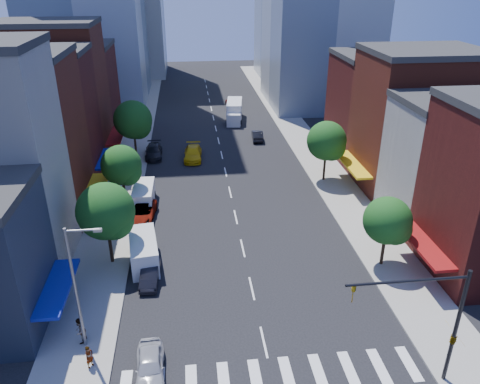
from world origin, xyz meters
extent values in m
plane|color=black|center=(0.00, 0.00, 0.00)|extent=(220.00, 220.00, 0.00)
cube|color=gray|center=(-12.50, 40.00, 0.07)|extent=(5.00, 120.00, 0.15)
cube|color=gray|center=(12.50, 40.00, 0.07)|extent=(5.00, 120.00, 0.15)
cube|color=silver|center=(0.00, -3.00, 0.01)|extent=(19.00, 3.00, 0.01)
cube|color=#572014|center=(-21.00, 20.50, 8.00)|extent=(12.00, 9.00, 16.00)
cube|color=#4A1512|center=(-21.00, 29.00, 7.50)|extent=(12.00, 8.00, 15.00)
cube|color=#572014|center=(-21.00, 37.50, 8.50)|extent=(12.00, 9.00, 17.00)
cube|color=#4A1512|center=(-21.00, 47.00, 6.50)|extent=(12.00, 10.00, 13.00)
cube|color=silver|center=(21.00, 15.00, 6.00)|extent=(12.00, 8.00, 12.00)
cube|color=#572014|center=(21.00, 24.00, 7.50)|extent=(12.00, 10.00, 15.00)
cube|color=#4A1512|center=(21.00, 34.00, 6.50)|extent=(12.00, 10.00, 13.00)
cylinder|color=black|center=(10.50, -4.50, 4.15)|extent=(0.24, 0.24, 8.00)
cylinder|color=black|center=(7.00, -4.50, 7.75)|extent=(7.00, 0.16, 0.16)
imported|color=gold|center=(4.00, -4.50, 7.15)|extent=(0.22, 0.18, 1.10)
imported|color=gold|center=(10.50, -4.50, 3.35)|extent=(0.48, 2.24, 0.90)
cylinder|color=slate|center=(-12.00, 1.00, 4.65)|extent=(0.20, 0.20, 9.00)
cylinder|color=slate|center=(-11.00, 1.00, 8.95)|extent=(2.00, 0.14, 0.14)
cube|color=slate|center=(-10.10, 1.00, 8.90)|extent=(0.50, 0.25, 0.18)
cylinder|color=black|center=(-11.50, 11.00, 2.11)|extent=(0.28, 0.28, 3.92)
sphere|color=#154B19|center=(-11.50, 11.00, 5.05)|extent=(4.80, 4.80, 4.80)
sphere|color=#154B19|center=(-10.90, 10.70, 4.35)|extent=(3.36, 3.36, 3.36)
cylinder|color=black|center=(-11.50, 22.00, 1.97)|extent=(0.28, 0.28, 3.64)
sphere|color=#154B19|center=(-11.50, 22.00, 4.70)|extent=(4.20, 4.20, 4.20)
sphere|color=#154B19|center=(-10.90, 21.70, 4.05)|extent=(2.94, 2.94, 2.94)
cylinder|color=black|center=(-11.50, 36.00, 2.25)|extent=(0.28, 0.28, 4.20)
sphere|color=#154B19|center=(-11.50, 36.00, 5.40)|extent=(5.00, 5.00, 5.00)
sphere|color=#154B19|center=(-10.90, 35.70, 4.65)|extent=(3.50, 3.50, 3.50)
cylinder|color=black|center=(11.50, 8.00, 1.83)|extent=(0.28, 0.28, 3.36)
sphere|color=#154B19|center=(11.50, 8.00, 4.35)|extent=(4.00, 4.00, 4.00)
sphere|color=#154B19|center=(12.10, 7.70, 3.75)|extent=(2.80, 2.80, 2.80)
cylinder|color=black|center=(11.50, 26.00, 2.11)|extent=(0.28, 0.28, 3.92)
sphere|color=#154B19|center=(11.50, 26.00, 5.05)|extent=(4.60, 4.60, 4.60)
sphere|color=#154B19|center=(12.10, 25.70, 4.35)|extent=(3.22, 3.22, 3.22)
imported|color=#AEAFB3|center=(-7.50, -2.00, 0.75)|extent=(1.98, 4.47, 1.50)
imported|color=black|center=(-8.08, 7.85, 0.66)|extent=(1.58, 4.06, 1.32)
imported|color=#999999|center=(-9.50, 18.60, 0.77)|extent=(3.00, 5.71, 1.53)
imported|color=black|center=(-9.19, 36.38, 0.78)|extent=(2.25, 5.40, 1.56)
cube|color=silver|center=(-8.72, 10.68, 1.17)|extent=(2.91, 5.80, 2.34)
cube|color=black|center=(-8.46, 8.58, 1.50)|extent=(2.18, 1.36, 1.00)
cylinder|color=black|center=(-9.48, 8.68, 0.39)|extent=(0.38, 0.87, 0.85)
cylinder|color=black|center=(-7.49, 8.93, 0.39)|extent=(0.38, 0.87, 0.85)
cylinder|color=black|center=(-9.96, 12.43, 0.39)|extent=(0.38, 0.87, 0.85)
cylinder|color=black|center=(-7.97, 12.68, 0.39)|extent=(0.38, 0.87, 0.85)
cube|color=white|center=(-9.50, 21.88, 1.10)|extent=(2.16, 5.25, 2.19)
cube|color=black|center=(-9.53, 19.90, 1.41)|extent=(1.95, 1.07, 0.94)
cylinder|color=black|center=(-10.47, 20.12, 0.37)|extent=(0.27, 0.80, 0.79)
cylinder|color=black|center=(-8.59, 20.09, 0.37)|extent=(0.27, 0.80, 0.79)
cylinder|color=black|center=(-10.41, 23.67, 0.37)|extent=(0.27, 0.80, 0.79)
cylinder|color=black|center=(-8.53, 23.64, 0.37)|extent=(0.27, 0.80, 0.79)
imported|color=#DFB50B|center=(-3.94, 34.93, 0.81)|extent=(2.58, 5.71, 1.62)
imported|color=black|center=(5.79, 41.71, 0.71)|extent=(1.81, 4.43, 1.43)
imported|color=#999999|center=(3.81, 61.30, 0.75)|extent=(2.05, 4.50, 1.50)
cube|color=silver|center=(3.49, 52.50, 1.61)|extent=(3.29, 6.82, 3.22)
cube|color=silver|center=(2.96, 48.71, 1.11)|extent=(2.44, 2.10, 2.02)
cylinder|color=black|center=(1.98, 49.66, 0.45)|extent=(0.42, 0.94, 0.91)
cylinder|color=black|center=(4.17, 49.35, 0.45)|extent=(0.42, 0.94, 0.91)
cylinder|color=black|center=(2.60, 54.15, 0.45)|extent=(0.42, 0.94, 0.91)
cylinder|color=black|center=(4.79, 53.85, 0.45)|extent=(0.42, 0.94, 0.91)
imported|color=#999999|center=(-11.31, -1.00, 0.95)|extent=(0.64, 0.69, 1.59)
imported|color=#999999|center=(-12.30, 1.29, 1.11)|extent=(0.90, 1.06, 1.91)
camera|label=1|loc=(-4.43, -24.06, 22.94)|focal=35.00mm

